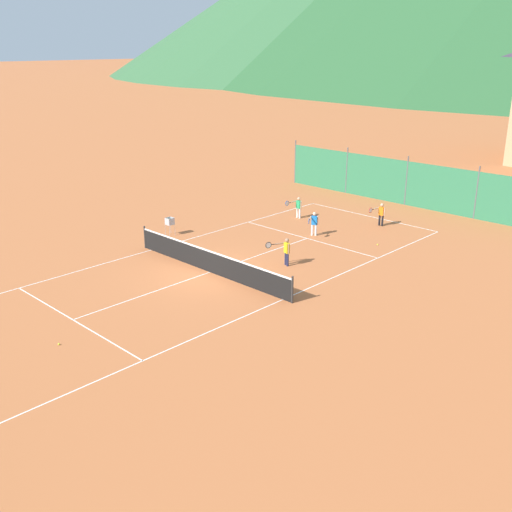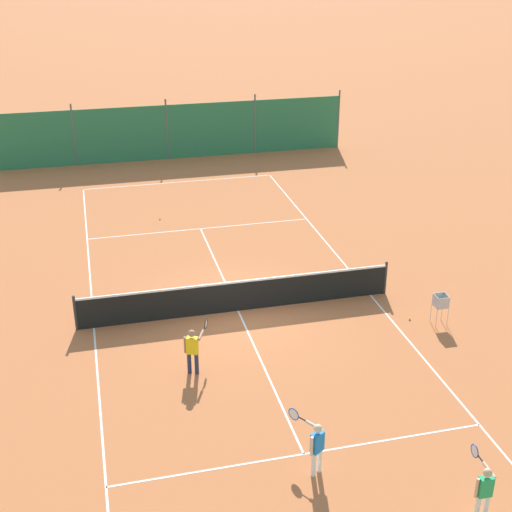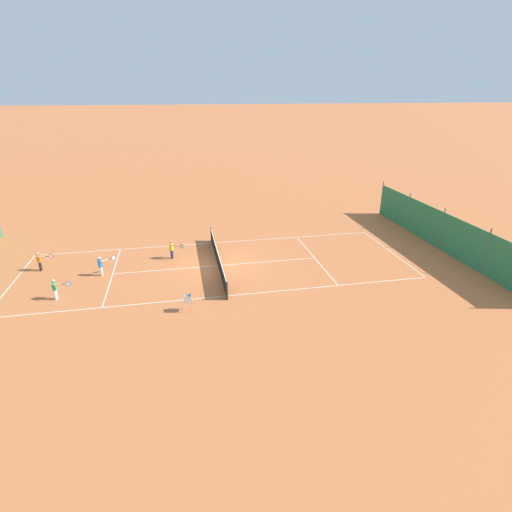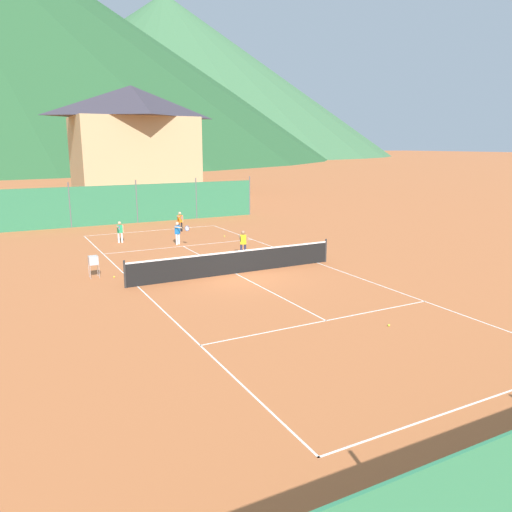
# 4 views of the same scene
# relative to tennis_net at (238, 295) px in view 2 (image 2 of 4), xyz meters

# --- Properties ---
(ground_plane) EXTENTS (600.00, 600.00, 0.00)m
(ground_plane) POSITION_rel_tennis_net_xyz_m (0.00, 0.00, -0.50)
(ground_plane) COLOR #BC6638
(court_line_markings) EXTENTS (8.25, 23.85, 0.01)m
(court_line_markings) POSITION_rel_tennis_net_xyz_m (0.00, 0.00, -0.50)
(court_line_markings) COLOR white
(court_line_markings) RESTS_ON ground
(tennis_net) EXTENTS (9.18, 0.08, 1.06)m
(tennis_net) POSITION_rel_tennis_net_xyz_m (0.00, 0.00, 0.00)
(tennis_net) COLOR #2D2D2D
(tennis_net) RESTS_ON ground
(windscreen_fence_near) EXTENTS (17.28, 0.08, 2.90)m
(windscreen_fence_near) POSITION_rel_tennis_net_xyz_m (-0.00, -15.50, 0.81)
(windscreen_fence_near) COLOR #2D754C
(windscreen_fence_near) RESTS_ON ground
(player_near_service) EXTENTS (0.53, 1.02, 1.21)m
(player_near_service) POSITION_rel_tennis_net_xyz_m (-0.05, 6.96, 0.21)
(player_near_service) COLOR white
(player_near_service) RESTS_ON ground
(player_near_baseline) EXTENTS (0.73, 0.92, 1.23)m
(player_near_baseline) POSITION_rel_tennis_net_xyz_m (1.75, 2.81, 0.22)
(player_near_baseline) COLOR #23284C
(player_near_baseline) RESTS_ON ground
(player_far_baseline) EXTENTS (0.41, 0.98, 1.17)m
(player_far_baseline) POSITION_rel_tennis_net_xyz_m (-2.69, 8.85, 0.19)
(player_far_baseline) COLOR white
(player_far_baseline) RESTS_ON ground
(tennis_ball_alley_left) EXTENTS (0.07, 0.07, 0.07)m
(tennis_ball_alley_left) POSITION_rel_tennis_net_xyz_m (-4.61, 1.69, -0.47)
(tennis_ball_alley_left) COLOR #CCE033
(tennis_ball_alley_left) RESTS_ON ground
(tennis_ball_mid_court) EXTENTS (0.07, 0.07, 0.07)m
(tennis_ball_mid_court) POSITION_rel_tennis_net_xyz_m (1.35, -7.66, -0.47)
(tennis_ball_mid_court) COLOR #CCE033
(tennis_ball_mid_court) RESTS_ON ground
(ball_hopper) EXTENTS (0.36, 0.36, 0.89)m
(ball_hopper) POSITION_rel_tennis_net_xyz_m (-5.30, 2.06, 0.16)
(ball_hopper) COLOR #B7B7BC
(ball_hopper) RESTS_ON ground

